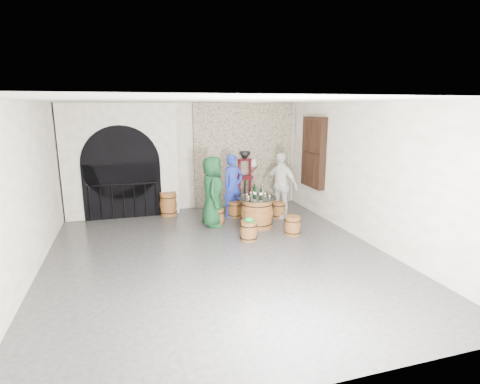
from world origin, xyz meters
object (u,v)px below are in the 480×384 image
object	(u,v)px
person_green	(213,192)
barrel_stool_near_right	(293,226)
barrel_stool_far	(235,209)
person_white	(281,185)
barrel_stool_right	(279,210)
side_barrel	(168,204)
barrel_stool_left	(217,217)
barrel_table	(257,212)
wine_bottle_left	(255,192)
wine_bottle_center	(261,193)
wine_bottle_right	(254,191)
person_blue	(233,186)
barrel_stool_near_left	(249,231)
corking_press	(245,175)

from	to	relation	value
person_green	barrel_stool_near_right	bearing A→B (deg)	-113.01
barrel_stool_far	barrel_stool_near_right	size ratio (longest dim) A/B	1.00
person_white	person_green	bearing A→B (deg)	-117.12
barrel_stool_right	person_green	bearing A→B (deg)	-174.13
side_barrel	barrel_stool_left	bearing A→B (deg)	-50.68
barrel_table	barrel_stool_near_right	bearing A→B (deg)	-53.16
barrel_stool_left	barrel_table	bearing A→B (deg)	-20.57
wine_bottle_left	side_barrel	size ratio (longest dim) A/B	0.48
wine_bottle_left	wine_bottle_center	bearing A→B (deg)	-46.00
barrel_stool_right	wine_bottle_left	world-z (taller)	wine_bottle_left
wine_bottle_right	barrel_stool_far	bearing A→B (deg)	109.77
person_blue	wine_bottle_right	bearing A→B (deg)	-92.12
barrel_stool_far	wine_bottle_center	bearing A→B (deg)	-69.14
barrel_table	wine_bottle_left	xyz separation A→B (m)	(-0.03, 0.08, 0.53)
wine_bottle_center	person_blue	bearing A→B (deg)	110.64
person_green	side_barrel	distance (m)	1.78
barrel_table	wine_bottle_center	world-z (taller)	wine_bottle_center
wine_bottle_left	side_barrel	world-z (taller)	wine_bottle_left
barrel_stool_near_left	wine_bottle_left	size ratio (longest dim) A/B	1.42
barrel_stool_left	barrel_stool_near_right	bearing A→B (deg)	-36.87
barrel_stool_left	barrel_stool_right	xyz separation A→B (m)	(1.87, 0.23, 0.00)
barrel_stool_left	barrel_stool_right	size ratio (longest dim) A/B	1.00
barrel_stool_near_right	barrel_stool_right	bearing A→B (deg)	80.87
barrel_stool_left	person_white	distance (m)	2.06
wine_bottle_right	corking_press	world-z (taller)	corking_press
person_green	side_barrel	bearing A→B (deg)	50.82
barrel_stool_near_right	barrel_stool_near_left	size ratio (longest dim) A/B	1.00
wine_bottle_right	corking_press	distance (m)	1.88
barrel_stool_left	person_green	distance (m)	0.70
barrel_stool_right	person_blue	distance (m)	1.47
barrel_stool_left	barrel_stool_far	distance (m)	0.93
wine_bottle_right	barrel_stool_right	bearing A→B (deg)	25.70
barrel_table	barrel_stool_right	xyz separation A→B (m)	(0.87, 0.61, -0.16)
wine_bottle_right	corking_press	xyz separation A→B (m)	(0.32, 1.85, 0.09)
barrel_stool_right	person_blue	bearing A→B (deg)	158.41
person_white	wine_bottle_left	distance (m)	1.11
person_green	barrel_stool_left	bearing A→B (deg)	-97.44
barrel_stool_left	corking_press	distance (m)	2.24
barrel_stool_far	side_barrel	distance (m)	1.93
corking_press	barrel_stool_right	bearing A→B (deg)	-77.34
barrel_stool_far	wine_bottle_center	size ratio (longest dim) A/B	1.42
person_white	wine_bottle_right	bearing A→B (deg)	-97.61
barrel_stool_far	wine_bottle_center	world-z (taller)	wine_bottle_center
wine_bottle_center	side_barrel	size ratio (longest dim) A/B	0.48
barrel_stool_left	barrel_stool_far	xyz separation A→B (m)	(0.68, 0.64, 0.00)
person_blue	wine_bottle_right	xyz separation A→B (m)	(0.32, -0.91, 0.02)
barrel_stool_near_right	person_green	bearing A→B (deg)	143.85
barrel_stool_near_right	person_white	bearing A→B (deg)	79.16
barrel_stool_near_left	side_barrel	distance (m)	3.09
barrel_stool_near_left	person_blue	size ratio (longest dim) A/B	0.26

